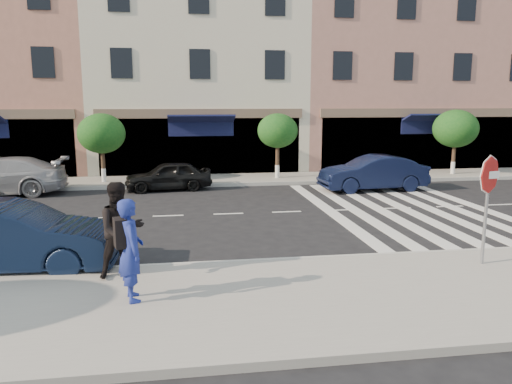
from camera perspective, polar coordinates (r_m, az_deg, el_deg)
name	(u,v)px	position (r m, az deg, el deg)	size (l,w,h in m)	color
ground	(244,248)	(12.95, -1.44, -6.38)	(120.00, 120.00, 0.00)	black
sidewalk_near	(269,302)	(9.43, 1.51, -12.41)	(60.00, 4.50, 0.15)	gray
sidewalk_far	(214,180)	(23.64, -4.81, 1.38)	(60.00, 3.00, 0.15)	gray
building_centre	(197,70)	(29.38, -6.80, 13.69)	(11.00, 9.00, 11.00)	beige
building_east_mid	(397,55)	(32.21, 15.81, 14.86)	(13.00, 9.00, 13.00)	tan
street_tree_wb	(102,134)	(23.41, -17.24, 6.37)	(2.10, 2.10, 3.06)	#473323
street_tree_c	(278,131)	(23.59, 2.48, 6.97)	(1.90, 1.90, 3.04)	#473323
street_tree_ea	(456,129)	(26.82, 21.84, 6.72)	(2.20, 2.20, 3.19)	#473323
stop_sign	(489,185)	(11.93, 25.05, 0.70)	(0.85, 0.18, 2.44)	gray
photographer	(131,250)	(9.29, -14.11, -6.44)	(0.68, 0.45, 1.88)	navy
walker	(121,230)	(10.56, -15.20, -4.20)	(0.96, 0.75, 1.98)	black
car_near_mid	(10,237)	(12.27, -26.28, -4.68)	(1.63, 4.66, 1.54)	black
car_far_mid	(168,176)	(21.52, -9.98, 1.84)	(1.46, 3.62, 1.23)	black
car_far_right	(373,173)	(21.68, 13.22, 2.13)	(1.57, 4.51, 1.49)	black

